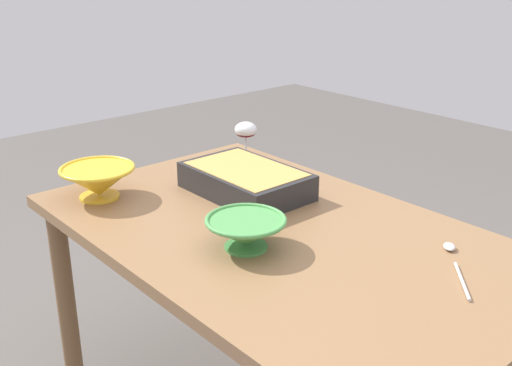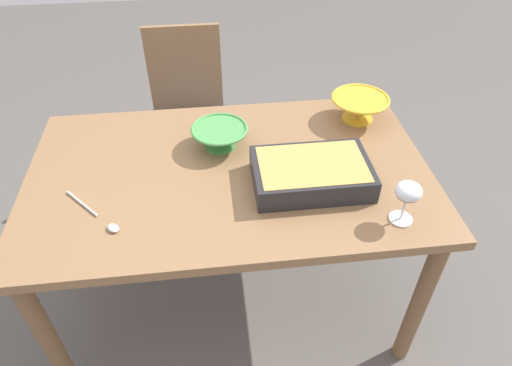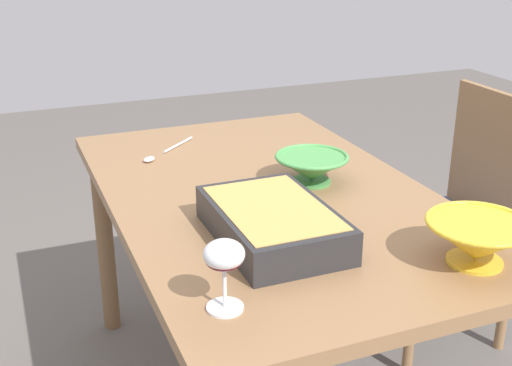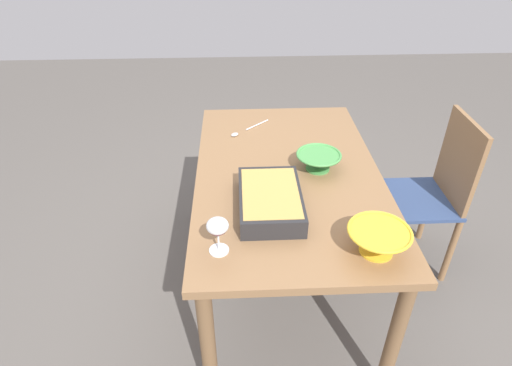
{
  "view_description": "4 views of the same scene",
  "coord_description": "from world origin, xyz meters",
  "px_view_note": "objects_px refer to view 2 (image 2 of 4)",
  "views": [
    {
      "loc": [
        1.12,
        -1.07,
        1.47
      ],
      "look_at": [
        -0.2,
        0.08,
        0.81
      ],
      "focal_mm": 43.0,
      "sensor_mm": 36.0,
      "label": 1
    },
    {
      "loc": [
        0.05,
        1.25,
        1.77
      ],
      "look_at": [
        -0.08,
        0.17,
        0.83
      ],
      "focal_mm": 31.82,
      "sensor_mm": 36.0,
      "label": 2
    },
    {
      "loc": [
        -1.58,
        0.68,
        1.46
      ],
      "look_at": [
        -0.08,
        0.07,
        0.81
      ],
      "focal_mm": 46.68,
      "sensor_mm": 36.0,
      "label": 3
    },
    {
      "loc": [
        -1.68,
        0.23,
        1.85
      ],
      "look_at": [
        -0.13,
        0.16,
        0.78
      ],
      "focal_mm": 30.06,
      "sensor_mm": 36.0,
      "label": 4
    }
  ],
  "objects_px": {
    "dining_table": "(230,189)",
    "small_bowl": "(359,107)",
    "wine_glass": "(408,194)",
    "mixing_bowl": "(220,136)",
    "casserole_dish": "(311,172)",
    "serving_spoon": "(101,218)",
    "chair": "(189,113)"
  },
  "relations": [
    {
      "from": "dining_table",
      "to": "small_bowl",
      "type": "bearing_deg",
      "value": -154.29
    },
    {
      "from": "wine_glass",
      "to": "dining_table",
      "type": "bearing_deg",
      "value": -31.19
    },
    {
      "from": "small_bowl",
      "to": "mixing_bowl",
      "type": "bearing_deg",
      "value": 12.01
    },
    {
      "from": "wine_glass",
      "to": "casserole_dish",
      "type": "xyz_separation_m",
      "value": [
        0.25,
        -0.21,
        -0.06
      ]
    },
    {
      "from": "wine_glass",
      "to": "serving_spoon",
      "type": "height_order",
      "value": "wine_glass"
    },
    {
      "from": "casserole_dish",
      "to": "mixing_bowl",
      "type": "xyz_separation_m",
      "value": [
        0.29,
        -0.25,
        0.0
      ]
    },
    {
      "from": "wine_glass",
      "to": "small_bowl",
      "type": "bearing_deg",
      "value": -92.94
    },
    {
      "from": "wine_glass",
      "to": "chair",
      "type": "bearing_deg",
      "value": -58.53
    },
    {
      "from": "dining_table",
      "to": "wine_glass",
      "type": "xyz_separation_m",
      "value": [
        -0.52,
        0.31,
        0.2
      ]
    },
    {
      "from": "dining_table",
      "to": "mixing_bowl",
      "type": "relative_size",
      "value": 6.7
    },
    {
      "from": "wine_glass",
      "to": "serving_spoon",
      "type": "distance_m",
      "value": 0.95
    },
    {
      "from": "mixing_bowl",
      "to": "wine_glass",
      "type": "bearing_deg",
      "value": 139.81
    },
    {
      "from": "chair",
      "to": "small_bowl",
      "type": "xyz_separation_m",
      "value": [
        -0.71,
        0.53,
        0.31
      ]
    },
    {
      "from": "small_bowl",
      "to": "wine_glass",
      "type": "bearing_deg",
      "value": 87.06
    },
    {
      "from": "casserole_dish",
      "to": "serving_spoon",
      "type": "bearing_deg",
      "value": 7.93
    },
    {
      "from": "wine_glass",
      "to": "casserole_dish",
      "type": "relative_size",
      "value": 0.38
    },
    {
      "from": "dining_table",
      "to": "serving_spoon",
      "type": "height_order",
      "value": "serving_spoon"
    },
    {
      "from": "chair",
      "to": "mixing_bowl",
      "type": "distance_m",
      "value": 0.74
    },
    {
      "from": "serving_spoon",
      "to": "dining_table",
      "type": "bearing_deg",
      "value": -154.13
    },
    {
      "from": "wine_glass",
      "to": "small_bowl",
      "type": "relative_size",
      "value": 0.64
    },
    {
      "from": "mixing_bowl",
      "to": "small_bowl",
      "type": "height_order",
      "value": "small_bowl"
    },
    {
      "from": "dining_table",
      "to": "wine_glass",
      "type": "height_order",
      "value": "wine_glass"
    },
    {
      "from": "small_bowl",
      "to": "casserole_dish",
      "type": "bearing_deg",
      "value": 53.43
    },
    {
      "from": "wine_glass",
      "to": "mixing_bowl",
      "type": "bearing_deg",
      "value": -40.19
    },
    {
      "from": "wine_glass",
      "to": "small_bowl",
      "type": "distance_m",
      "value": 0.58
    },
    {
      "from": "casserole_dish",
      "to": "mixing_bowl",
      "type": "bearing_deg",
      "value": -40.19
    },
    {
      "from": "serving_spoon",
      "to": "chair",
      "type": "bearing_deg",
      "value": -104.33
    },
    {
      "from": "casserole_dish",
      "to": "wine_glass",
      "type": "bearing_deg",
      "value": 139.82
    },
    {
      "from": "casserole_dish",
      "to": "small_bowl",
      "type": "height_order",
      "value": "small_bowl"
    },
    {
      "from": "dining_table",
      "to": "serving_spoon",
      "type": "distance_m",
      "value": 0.48
    },
    {
      "from": "small_bowl",
      "to": "serving_spoon",
      "type": "bearing_deg",
      "value": 25.78
    },
    {
      "from": "chair",
      "to": "serving_spoon",
      "type": "distance_m",
      "value": 1.07
    }
  ]
}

